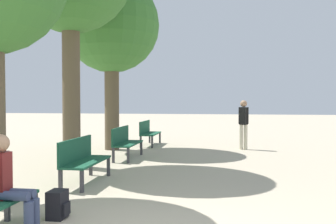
% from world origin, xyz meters
% --- Properties ---
extents(bench_row_1, '(0.49, 1.58, 0.88)m').
position_xyz_m(bench_row_1, '(-1.92, 3.40, 0.50)').
color(bench_row_1, '#195138').
rests_on(bench_row_1, ground_plane).
extents(bench_row_2, '(0.49, 1.58, 0.88)m').
position_xyz_m(bench_row_2, '(-1.92, 6.53, 0.50)').
color(bench_row_2, '#195138').
rests_on(bench_row_2, ground_plane).
extents(bench_row_3, '(0.49, 1.58, 0.88)m').
position_xyz_m(bench_row_3, '(-1.92, 9.65, 0.50)').
color(bench_row_3, '#195138').
rests_on(bench_row_3, ground_plane).
extents(tree_row_2, '(3.14, 3.14, 5.68)m').
position_xyz_m(tree_row_2, '(-2.86, 8.33, 4.05)').
color(tree_row_2, brown).
rests_on(tree_row_2, ground_plane).
extents(person_seated, '(0.56, 0.32, 1.23)m').
position_xyz_m(person_seated, '(-1.69, 0.55, 0.65)').
color(person_seated, '#384260').
rests_on(person_seated, ground_plane).
extents(backpack, '(0.26, 0.29, 0.39)m').
position_xyz_m(backpack, '(-1.40, 1.24, 0.19)').
color(backpack, black).
rests_on(backpack, ground_plane).
extents(pedestrian_near, '(0.33, 0.27, 1.63)m').
position_xyz_m(pedestrian_near, '(1.44, 9.02, 0.93)').
color(pedestrian_near, beige).
rests_on(pedestrian_near, ground_plane).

